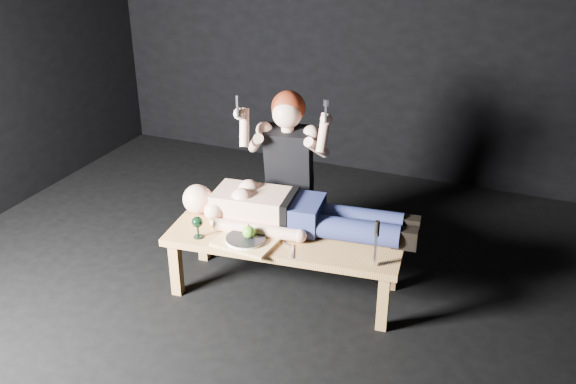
% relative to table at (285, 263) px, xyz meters
% --- Properties ---
extents(ground, '(5.00, 5.00, 0.00)m').
position_rel_table_xyz_m(ground, '(-0.25, -0.23, -0.23)').
color(ground, black).
rests_on(ground, ground).
extents(back_wall, '(5.00, 0.00, 5.00)m').
position_rel_table_xyz_m(back_wall, '(-0.25, 2.27, 1.27)').
color(back_wall, black).
rests_on(back_wall, ground).
extents(table, '(1.64, 0.77, 0.45)m').
position_rel_table_xyz_m(table, '(0.00, 0.00, 0.00)').
color(table, tan).
rests_on(table, ground).
extents(lying_man, '(1.70, 0.69, 0.27)m').
position_rel_table_xyz_m(lying_man, '(0.03, 0.14, 0.36)').
color(lying_man, beige).
rests_on(lying_man, table).
extents(kneeling_woman, '(0.87, 0.93, 1.35)m').
position_rel_table_xyz_m(kneeling_woman, '(-0.18, 0.54, 0.45)').
color(kneeling_woman, black).
rests_on(kneeling_woman, ground).
extents(serving_tray, '(0.41, 0.31, 0.02)m').
position_rel_table_xyz_m(serving_tray, '(-0.20, -0.20, 0.24)').
color(serving_tray, tan).
rests_on(serving_tray, table).
extents(plate, '(0.28, 0.28, 0.02)m').
position_rel_table_xyz_m(plate, '(-0.20, -0.20, 0.26)').
color(plate, white).
rests_on(plate, serving_tray).
extents(apple, '(0.08, 0.08, 0.08)m').
position_rel_table_xyz_m(apple, '(-0.18, -0.19, 0.31)').
color(apple, green).
rests_on(apple, plate).
extents(goblet, '(0.08, 0.08, 0.16)m').
position_rel_table_xyz_m(goblet, '(-0.53, -0.25, 0.30)').
color(goblet, black).
rests_on(goblet, table).
extents(fork_flat, '(0.03, 0.17, 0.01)m').
position_rel_table_xyz_m(fork_flat, '(-0.38, -0.25, 0.23)').
color(fork_flat, '#B2B2B7').
rests_on(fork_flat, table).
extents(knife_flat, '(0.07, 0.16, 0.01)m').
position_rel_table_xyz_m(knife_flat, '(0.13, -0.19, 0.23)').
color(knife_flat, '#B2B2B7').
rests_on(knife_flat, table).
extents(spoon_flat, '(0.15, 0.11, 0.01)m').
position_rel_table_xyz_m(spoon_flat, '(0.02, -0.10, 0.23)').
color(spoon_flat, '#B2B2B7').
rests_on(spoon_flat, table).
extents(carving_knife, '(0.04, 0.05, 0.31)m').
position_rel_table_xyz_m(carving_knife, '(0.66, -0.14, 0.38)').
color(carving_knife, '#B2B2B7').
rests_on(carving_knife, table).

